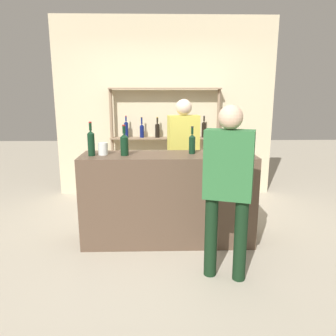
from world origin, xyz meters
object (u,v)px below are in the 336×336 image
(cork_jar, at_px, (103,149))
(customer_right, at_px, (228,181))
(server_behind_counter, at_px, (183,149))
(wine_glass, at_px, (209,144))
(ice_bucket, at_px, (234,145))
(counter_bottle_2, at_px, (91,142))
(counter_bottle_0, at_px, (124,144))
(counter_bottle_1, at_px, (192,143))

(cork_jar, bearing_deg, customer_right, -33.07)
(cork_jar, bearing_deg, server_behind_counter, 39.88)
(wine_glass, relative_size, customer_right, 0.10)
(ice_bucket, distance_m, server_behind_counter, 0.99)
(counter_bottle_2, distance_m, ice_bucket, 1.51)
(server_behind_counter, bearing_deg, ice_bucket, 18.68)
(wine_glass, bearing_deg, server_behind_counter, 105.17)
(cork_jar, bearing_deg, counter_bottle_0, -8.69)
(server_behind_counter, bearing_deg, customer_right, -0.34)
(counter_bottle_0, bearing_deg, counter_bottle_1, 6.67)
(wine_glass, height_order, cork_jar, wine_glass)
(counter_bottle_2, bearing_deg, customer_right, -29.26)
(counter_bottle_0, distance_m, ice_bucket, 1.16)
(counter_bottle_1, distance_m, cork_jar, 0.96)
(ice_bucket, bearing_deg, counter_bottle_2, 178.50)
(counter_bottle_2, height_order, server_behind_counter, server_behind_counter)
(wine_glass, xyz_separation_m, customer_right, (0.06, -0.76, -0.20))
(counter_bottle_0, xyz_separation_m, wine_glass, (0.90, 0.02, -0.01))
(counter_bottle_2, distance_m, cork_jar, 0.14)
(wine_glass, distance_m, ice_bucket, 0.27)
(counter_bottle_0, height_order, cork_jar, counter_bottle_0)
(ice_bucket, height_order, cork_jar, ice_bucket)
(ice_bucket, height_order, customer_right, customer_right)
(ice_bucket, bearing_deg, counter_bottle_0, 177.60)
(counter_bottle_0, xyz_separation_m, counter_bottle_1, (0.73, 0.08, -0.01))
(counter_bottle_2, bearing_deg, counter_bottle_0, 1.53)
(server_behind_counter, bearing_deg, wine_glass, 4.85)
(ice_bucket, xyz_separation_m, customer_right, (-0.20, -0.69, -0.20))
(ice_bucket, bearing_deg, cork_jar, 176.53)
(wine_glass, relative_size, ice_bucket, 0.64)
(counter_bottle_2, distance_m, customer_right, 1.51)
(counter_bottle_0, relative_size, customer_right, 0.21)
(customer_right, bearing_deg, wine_glass, 22.93)
(counter_bottle_0, xyz_separation_m, customer_right, (0.96, -0.74, -0.21))
(counter_bottle_1, relative_size, counter_bottle_2, 0.83)
(counter_bottle_0, bearing_deg, customer_right, -37.70)
(counter_bottle_0, distance_m, counter_bottle_1, 0.73)
(counter_bottle_1, distance_m, server_behind_counter, 0.74)
(wine_glass, xyz_separation_m, cork_jar, (-1.13, 0.02, -0.05))
(wine_glass, bearing_deg, counter_bottle_1, 158.33)
(counter_bottle_0, distance_m, cork_jar, 0.24)
(counter_bottle_2, relative_size, ice_bucket, 1.49)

